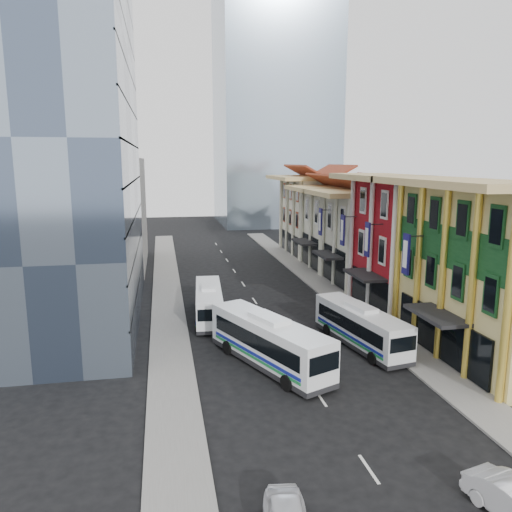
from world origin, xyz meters
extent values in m
plane|color=black|center=(0.00, 0.00, 0.00)|extent=(200.00, 200.00, 0.00)
cube|color=slate|center=(8.50, 22.00, 0.07)|extent=(3.00, 90.00, 0.15)
cube|color=slate|center=(-8.50, 22.00, 0.07)|extent=(3.00, 90.00, 0.15)
cube|color=#D6C77B|center=(14.00, 5.00, 6.00)|extent=(8.00, 14.00, 12.00)
cube|color=#A5121A|center=(14.00, 17.00, 6.00)|extent=(8.00, 10.00, 12.00)
cube|color=silver|center=(14.00, 26.50, 5.00)|extent=(8.00, 9.00, 10.00)
cube|color=silver|center=(14.00, 35.50, 5.00)|extent=(8.00, 9.00, 10.00)
cube|color=silver|center=(14.00, 46.00, 5.50)|extent=(8.00, 12.00, 11.00)
cube|color=#425169|center=(-17.00, 19.00, 15.00)|extent=(12.00, 26.00, 30.00)
cube|color=gray|center=(-16.00, 42.00, 7.00)|extent=(10.00, 18.00, 14.00)
camera|label=1|loc=(-8.79, -24.96, 13.66)|focal=35.00mm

